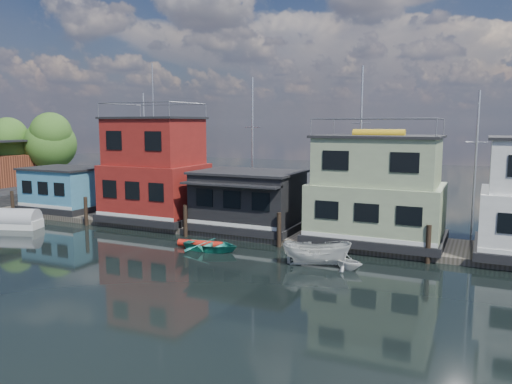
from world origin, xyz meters
The scene contains 14 objects.
ground centered at (0.00, 0.00, 0.00)m, with size 160.00×160.00×0.00m, color black.
dock centered at (0.00, 12.00, 0.20)m, with size 48.00×5.00×0.40m, color #595147.
houseboat_blue centered at (-18.00, 12.00, 2.21)m, with size 6.40×4.90×3.66m.
houseboat_red centered at (-8.50, 12.00, 4.10)m, with size 7.40×5.90×11.86m.
houseboat_dark centered at (-0.50, 11.98, 2.42)m, with size 7.40×6.10×4.06m.
houseboat_green centered at (8.50, 12.00, 3.55)m, with size 8.40×5.90×7.03m.
pilings centered at (-0.33, 9.20, 1.10)m, with size 42.28×0.28×2.20m.
background_masts centered at (4.76, 18.00, 5.55)m, with size 36.40×0.16×12.00m.
shore centered at (-30.67, 15.86, 3.60)m, with size 12.40×15.72×8.24m.
motorboat centered at (6.51, 6.07, 0.73)m, with size 1.42×3.77×1.46m, color silver.
dinghy_white centered at (8.22, 6.18, 0.48)m, with size 1.57×1.82×0.96m, color white.
red_kayak centered at (-1.46, 7.02, 0.22)m, with size 0.44×0.44×3.03m, color red.
dinghy_teal centered at (-0.40, 6.52, 0.36)m, with size 2.51×3.52×0.73m, color teal.
tarp_runabout centered at (-17.16, 6.13, 0.60)m, with size 4.21×2.63×1.60m.
Camera 1 is at (14.68, -19.46, 7.82)m, focal length 35.00 mm.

